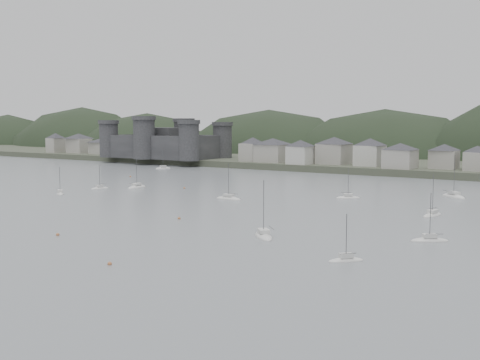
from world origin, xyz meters
The scene contains 6 objects.
far_shore_land centered at (0.00, 295.00, 1.50)m, with size 900.00×250.00×3.00m, color #383D2D.
forested_ridge centered at (4.83, 269.40, -11.28)m, with size 851.55×103.94×102.57m.
castle centered at (-120.00, 179.80, 10.96)m, with size 66.00×43.00×20.00m.
sailboat_lead centered at (51.54, 79.46, 0.18)m, with size 3.81×8.04×10.58m.
moored_fleet centered at (-9.23, 61.73, 0.18)m, with size 227.74×177.28×13.34m.
mooring_buoys centered at (3.33, 51.50, 0.15)m, with size 181.13×107.81×0.70m.
Camera 1 is at (90.75, -58.75, 21.95)m, focal length 44.03 mm.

